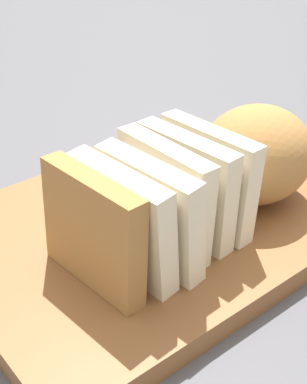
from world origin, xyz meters
The scene contains 7 objects.
ground_plane centered at (0.00, 0.00, 0.00)m, with size 3.00×3.00×0.00m, color #4C4C51.
cutting_board centered at (0.00, 0.00, 0.01)m, with size 0.40×0.29×0.02m, color brown.
bread_loaf centered at (-0.04, 0.04, 0.07)m, with size 0.28×0.12×0.10m.
bread_knife centered at (-0.01, -0.06, 0.03)m, with size 0.24×0.10×0.02m.
crumb_near_knife centered at (-0.09, 0.00, 0.02)m, with size 0.00×0.00×0.00m, color tan.
crumb_near_loaf centered at (-0.07, -0.02, 0.03)m, with size 0.01×0.01×0.01m, color tan.
crumb_stray_left centered at (-0.05, 0.01, 0.03)m, with size 0.01×0.01×0.01m, color tan.
Camera 1 is at (0.31, 0.34, 0.34)m, focal length 51.82 mm.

